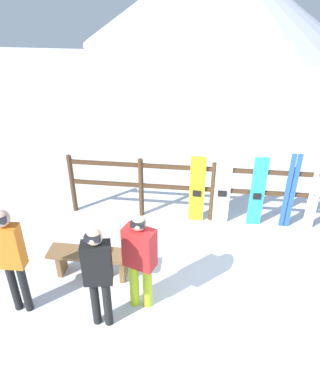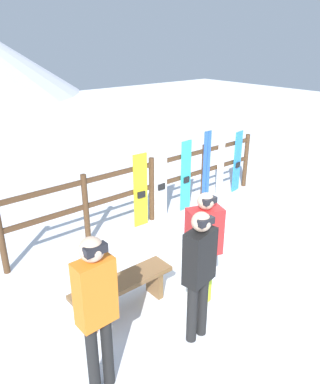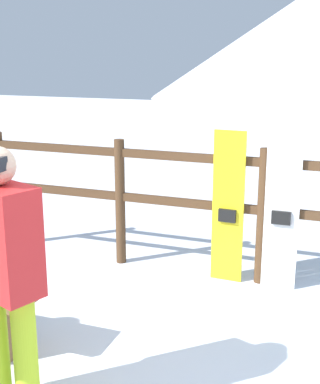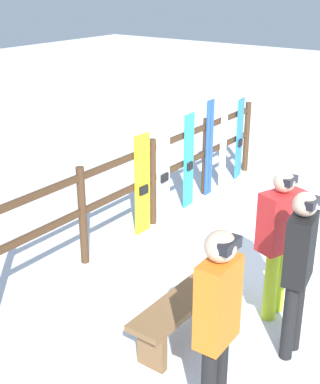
# 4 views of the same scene
# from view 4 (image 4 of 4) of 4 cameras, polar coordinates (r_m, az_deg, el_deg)

# --- Properties ---
(ground_plane) EXTENTS (40.00, 40.00, 0.00)m
(ground_plane) POSITION_cam_4_polar(r_m,az_deg,el_deg) (6.95, 12.77, -7.49)
(ground_plane) COLOR white
(fence) EXTENTS (5.79, 0.10, 1.27)m
(fence) POSITION_cam_4_polar(r_m,az_deg,el_deg) (7.55, -0.81, 1.87)
(fence) COLOR #4C331E
(fence) RESTS_ON ground
(bench) EXTENTS (1.40, 0.36, 0.48)m
(bench) POSITION_cam_4_polar(r_m,az_deg,el_deg) (5.35, 2.61, -12.22)
(bench) COLOR brown
(bench) RESTS_ON ground
(person_orange) EXTENTS (0.37, 0.23, 1.76)m
(person_orange) POSITION_cam_4_polar(r_m,az_deg,el_deg) (4.01, 6.13, -13.24)
(person_orange) COLOR black
(person_orange) RESTS_ON ground
(person_red) EXTENTS (0.50, 0.38, 1.62)m
(person_red) POSITION_cam_4_polar(r_m,az_deg,el_deg) (5.54, 12.61, -4.54)
(person_red) COLOR #B7D826
(person_red) RESTS_ON ground
(person_black) EXTENTS (0.41, 0.27, 1.66)m
(person_black) POSITION_cam_4_polar(r_m,az_deg,el_deg) (4.98, 14.59, -7.31)
(person_black) COLOR black
(person_black) RESTS_ON ground
(snowboard_yellow) EXTENTS (0.30, 0.06, 1.43)m
(snowboard_yellow) POSITION_cam_4_polar(r_m,az_deg,el_deg) (7.31, -1.90, 0.75)
(snowboard_yellow) COLOR yellow
(snowboard_yellow) RESTS_ON ground
(snowboard_white) EXTENTS (0.31, 0.06, 1.50)m
(snowboard_white) POSITION_cam_4_polar(r_m,az_deg,el_deg) (7.66, 0.34, 2.08)
(snowboard_white) COLOR white
(snowboard_white) RESTS_ON ground
(snowboard_cyan) EXTENTS (0.27, 0.07, 1.47)m
(snowboard_cyan) POSITION_cam_4_polar(r_m,az_deg,el_deg) (8.18, 3.08, 3.27)
(snowboard_cyan) COLOR #2DBFCC
(snowboard_cyan) RESTS_ON ground
(ski_pair_blue) EXTENTS (0.19, 0.02, 1.57)m
(ski_pair_blue) POSITION_cam_4_polar(r_m,az_deg,el_deg) (8.64, 5.27, 4.65)
(ski_pair_blue) COLOR blue
(ski_pair_blue) RESTS_ON ground
(ski_pair_white) EXTENTS (0.19, 0.02, 1.65)m
(ski_pair_white) POSITION_cam_4_polar(r_m,az_deg,el_deg) (9.01, 6.78, 5.58)
(ski_pair_white) COLOR white
(ski_pair_white) RESTS_ON ground
(snowboard_blue) EXTENTS (0.29, 0.09, 1.41)m
(snowboard_blue) POSITION_cam_4_polar(r_m,az_deg,el_deg) (9.52, 8.46, 5.61)
(snowboard_blue) COLOR #288CE0
(snowboard_blue) RESTS_ON ground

